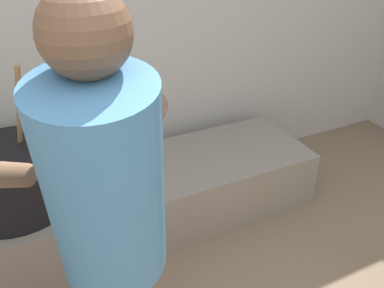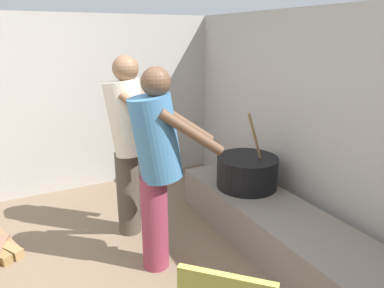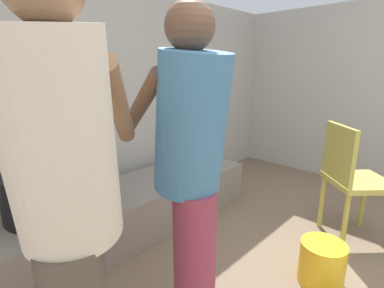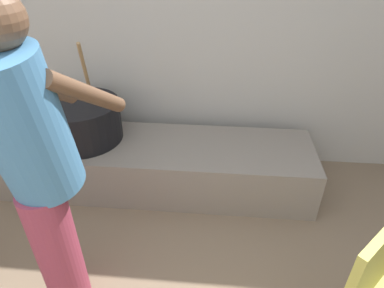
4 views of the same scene
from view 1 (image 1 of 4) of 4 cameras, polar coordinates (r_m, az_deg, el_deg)
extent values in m
cube|color=#ADA8A0|center=(2.48, -11.10, 14.25)|extent=(4.84, 0.20, 1.94)
cube|color=slate|center=(2.35, -9.81, -8.46)|extent=(2.30, 0.60, 0.37)
cylinder|color=black|center=(2.15, -24.10, -4.40)|extent=(0.56, 0.56, 0.29)
cylinder|color=#937047|center=(1.99, -23.39, 4.34)|extent=(0.10, 0.25, 0.51)
cylinder|color=teal|center=(1.05, -12.21, -5.97)|extent=(0.39, 0.45, 0.63)
sphere|color=brown|center=(0.89, -15.01, 15.07)|extent=(0.20, 0.20, 0.20)
cylinder|color=brown|center=(1.21, -6.09, 3.41)|extent=(0.19, 0.45, 0.35)
cylinder|color=brown|center=(1.22, -18.79, 2.22)|extent=(0.19, 0.45, 0.35)
camera|label=2|loc=(2.34, 68.53, 14.40)|focal=32.55mm
camera|label=3|loc=(0.82, -96.33, -36.81)|focal=27.21mm
camera|label=4|loc=(0.90, 78.60, 7.80)|focal=31.16mm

